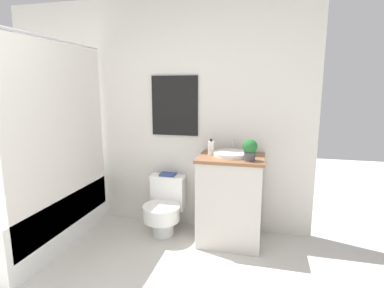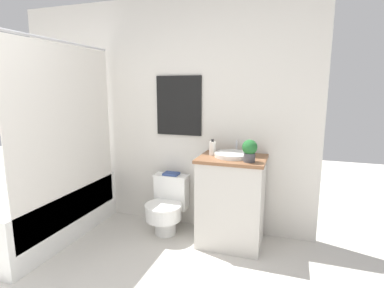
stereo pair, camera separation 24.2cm
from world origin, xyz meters
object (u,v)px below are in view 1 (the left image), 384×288
(soap_bottle, at_px, (211,148))
(potted_plant, at_px, (250,149))
(book_on_tank, at_px, (168,174))
(sink, at_px, (231,154))
(toilet, at_px, (165,207))

(soap_bottle, relative_size, potted_plant, 0.79)
(potted_plant, relative_size, book_on_tank, 1.24)
(potted_plant, xyz_separation_m, book_on_tank, (-0.88, 0.28, -0.38))
(sink, distance_m, soap_bottle, 0.21)
(soap_bottle, xyz_separation_m, book_on_tank, (-0.50, 0.12, -0.34))
(book_on_tank, bearing_deg, soap_bottle, -13.51)
(toilet, distance_m, soap_bottle, 0.83)
(toilet, height_order, potted_plant, potted_plant)
(toilet, relative_size, book_on_tank, 3.68)
(toilet, height_order, book_on_tank, book_on_tank)
(sink, height_order, soap_bottle, soap_bottle)
(sink, relative_size, potted_plant, 1.91)
(soap_bottle, bearing_deg, book_on_tank, 166.49)
(soap_bottle, height_order, book_on_tank, soap_bottle)
(sink, bearing_deg, soap_bottle, 178.20)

